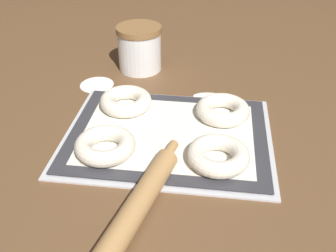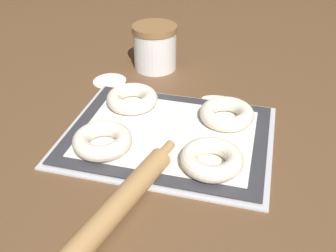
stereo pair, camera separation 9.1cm
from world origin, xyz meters
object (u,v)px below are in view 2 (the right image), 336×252
(bagel_front_right, at_px, (212,159))
(flour_canister, at_px, (155,47))
(bagel_back_right, at_px, (227,114))
(bagel_back_left, at_px, (132,99))
(bagel_front_left, at_px, (102,140))
(baking_tray, at_px, (168,135))
(rolling_pin, at_px, (120,204))

(bagel_front_right, relative_size, flour_canister, 0.98)
(bagel_back_right, bearing_deg, flour_canister, 134.57)
(bagel_front_right, bearing_deg, bagel_back_left, 141.28)
(bagel_front_left, xyz_separation_m, bagel_back_left, (0.00, 0.18, 0.00))
(baking_tray, bearing_deg, bagel_back_right, 34.95)
(bagel_front_left, relative_size, bagel_back_left, 1.00)
(bagel_front_left, xyz_separation_m, bagel_front_right, (0.23, -0.00, 0.00))
(bagel_back_right, distance_m, rolling_pin, 0.36)
(flour_canister, bearing_deg, bagel_back_left, -87.54)
(bagel_front_right, height_order, bagel_back_left, same)
(bagel_front_right, distance_m, flour_canister, 0.49)
(baking_tray, distance_m, bagel_back_left, 0.15)
(bagel_back_right, relative_size, flour_canister, 0.98)
(baking_tray, bearing_deg, bagel_back_left, 141.20)
(bagel_back_right, height_order, rolling_pin, bagel_back_right)
(flour_canister, distance_m, rolling_pin, 0.59)
(bagel_back_right, xyz_separation_m, rolling_pin, (-0.14, -0.33, -0.01))
(bagel_front_left, bearing_deg, bagel_front_right, -0.72)
(bagel_back_left, relative_size, flour_canister, 0.98)
(flour_canister, height_order, rolling_pin, flour_canister)
(bagel_front_left, height_order, bagel_back_right, same)
(baking_tray, xyz_separation_m, bagel_back_left, (-0.12, 0.09, 0.03))
(bagel_back_right, bearing_deg, bagel_back_left, 177.52)
(bagel_front_left, relative_size, bagel_back_right, 1.00)
(baking_tray, height_order, bagel_back_right, bagel_back_right)
(rolling_pin, bearing_deg, bagel_back_right, 66.45)
(bagel_front_right, distance_m, bagel_back_left, 0.29)
(bagel_front_right, bearing_deg, rolling_pin, -131.55)
(baking_tray, height_order, bagel_front_right, bagel_front_right)
(bagel_front_left, bearing_deg, flour_canister, 90.95)
(bagel_front_left, distance_m, bagel_back_right, 0.29)
(bagel_front_right, relative_size, rolling_pin, 0.33)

